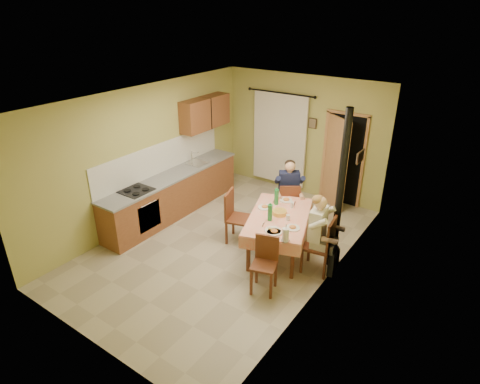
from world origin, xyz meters
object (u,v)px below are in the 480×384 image
Objects in this scene: chair_right at (318,256)px; chair_near at (264,275)px; chair_left at (239,227)px; stove_flue at (338,212)px; man_right at (320,226)px; man_far at (289,186)px; dining_table at (278,234)px; chair_far at (288,213)px.

chair_near is at bearing 146.29° from chair_right.
chair_near is 1.55m from chair_left.
stove_flue is at bearing -30.06° from chair_right.
chair_near is 1.23m from man_right.
chair_near is at bearing -106.23° from man_far.
man_far is 1.52m from stove_flue.
man_right is at bearing -26.44° from dining_table.
chair_near is at bearing -106.33° from chair_far.
man_far reaches higher than chair_right.
chair_near is 0.67× the size of man_far.
man_right reaches higher than chair_near.
stove_flue is at bearing -32.12° from man_right.
chair_right is at bearing -90.00° from man_right.
chair_far is 0.70× the size of man_right.
stove_flue reaches higher than chair_near.
chair_far is (-0.33, 0.98, -0.09)m from dining_table.
man_far is 0.50× the size of stove_flue.
dining_table is 1.16m from man_far.
chair_far is 0.70× the size of man_far.
chair_far is at bearing 138.50° from chair_left.
chair_far is 1.67m from stove_flue.
chair_far is 0.94× the size of chair_left.
man_far is (-0.01, 0.01, 0.59)m from chair_far.
man_right reaches higher than chair_far.
man_far is (-1.18, 1.09, 0.59)m from chair_right.
dining_table is at bearing -106.41° from chair_far.
chair_right is at bearing -26.16° from dining_table.
stove_flue is (0.14, 0.34, 0.73)m from chair_right.
chair_left reaches higher than chair_near.
dining_table is 1.03m from chair_far.
dining_table is at bearing 79.17° from chair_left.
chair_right is 0.74× the size of man_far.
chair_right is 1.66m from chair_left.
man_right reaches higher than chair_right.
man_far reaches higher than dining_table.
man_far is at bearing 89.56° from dining_table.
chair_near is 0.67× the size of man_right.
chair_right is (0.47, 0.98, 0.00)m from chair_near.
chair_left is at bearing 166.61° from dining_table.
stove_flue reaches higher than man_far.
stove_flue is at bearing -64.34° from chair_far.
stove_flue reaches higher than chair_left.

